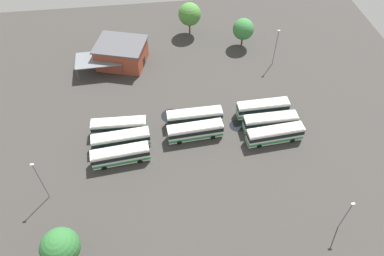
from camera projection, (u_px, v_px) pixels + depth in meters
The scene contains 19 objects.
ground_plane at pixel (196, 136), 72.91m from camera, with size 107.36×107.36×0.00m, color #383533.
bus_row0_slot0 at pixel (121, 155), 67.42m from camera, with size 10.93×3.49×3.47m.
bus_row0_slot1 at pixel (121, 140), 69.91m from camera, with size 11.22×3.31×3.47m.
bus_row0_slot2 at pixel (119, 126), 72.25m from camera, with size 10.91×2.81×3.47m.
bus_row1_slot1 at pixel (195, 131), 71.43m from camera, with size 11.10×3.21×3.47m.
bus_row1_slot2 at pixel (195, 117), 73.97m from camera, with size 11.31×2.71×3.47m.
bus_row2_slot0 at pixel (275, 134), 70.85m from camera, with size 11.31×3.31×3.47m.
bus_row2_slot1 at pixel (270, 122), 73.12m from camera, with size 10.81×2.65×3.47m.
bus_row2_slot2 at pixel (263, 108), 75.69m from camera, with size 10.87×2.75×3.47m.
depot_building at pixel (122, 53), 86.70m from camera, with size 13.62×12.29×5.56m.
maintenance_shelter at pixel (98, 59), 84.36m from camera, with size 10.74×6.64×3.45m.
lamp_post_by_building at pixel (276, 46), 84.62m from camera, with size 0.56×0.28×9.48m.
lamp_post_far_corner at pixel (40, 180), 59.74m from camera, with size 0.56×0.28×9.59m.
lamp_post_mid_lot at pixel (346, 215), 56.66m from camera, with size 0.56×0.28×7.57m.
tree_northeast at pixel (60, 247), 51.64m from camera, with size 5.69×5.69×8.47m.
tree_south_edge at pixel (190, 14), 92.92m from camera, with size 5.81×5.81×8.65m.
tree_north_edge at pixel (243, 29), 89.90m from camera, with size 5.27×5.27×7.52m.
puddle_back_corner at pixel (171, 116), 76.75m from camera, with size 4.25×4.25×0.01m, color black.
puddle_front_lane at pixel (238, 126), 74.85m from camera, with size 3.41×3.41×0.01m, color black.
Camera 1 is at (-6.95, -46.92, 55.40)m, focal length 33.98 mm.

